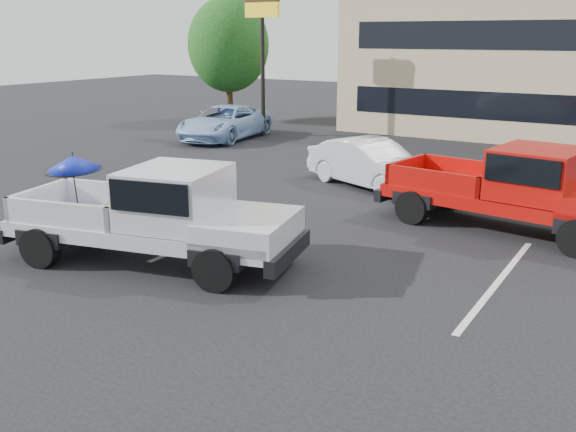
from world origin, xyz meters
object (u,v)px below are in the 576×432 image
(tree_left, at_px, (228,45))
(red_pickup, at_px, (528,187))
(silver_pickup, at_px, (165,211))
(blue_suv, at_px, (225,123))
(motel_sign, at_px, (262,24))
(silver_sedan, at_px, (371,164))

(tree_left, bearing_deg, red_pickup, -35.07)
(silver_pickup, xyz_separation_m, blue_suv, (-8.22, 12.76, -0.36))
(silver_pickup, relative_size, blue_suv, 1.20)
(silver_pickup, bearing_deg, tree_left, 110.61)
(motel_sign, xyz_separation_m, tree_left, (-4.00, 3.00, -0.92))
(silver_pickup, bearing_deg, silver_sedan, 72.94)
(motel_sign, bearing_deg, tree_left, 143.13)
(red_pickup, xyz_separation_m, blue_suv, (-13.58, 7.13, -0.35))
(motel_sign, height_order, silver_sedan, motel_sign)
(silver_pickup, relative_size, silver_sedan, 1.45)
(silver_pickup, height_order, blue_suv, silver_pickup)
(motel_sign, height_order, silver_pickup, motel_sign)
(tree_left, height_order, blue_suv, tree_left)
(motel_sign, distance_m, blue_suv, 4.36)
(blue_suv, bearing_deg, motel_sign, 54.41)
(red_pickup, distance_m, silver_sedan, 5.28)
(silver_pickup, bearing_deg, motel_sign, 104.55)
(motel_sign, relative_size, red_pickup, 1.00)
(silver_sedan, bearing_deg, silver_pickup, -162.03)
(tree_left, bearing_deg, motel_sign, -36.87)
(motel_sign, height_order, red_pickup, motel_sign)
(motel_sign, xyz_separation_m, red_pickup, (12.72, -8.74, -3.61))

